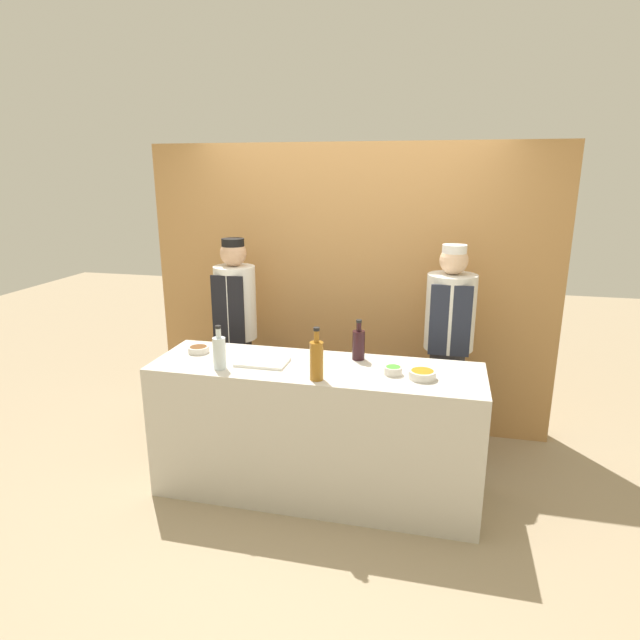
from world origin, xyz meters
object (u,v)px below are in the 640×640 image
(sauce_bowl_green, at_px, (393,370))
(sauce_bowl_orange, at_px, (422,374))
(cutting_board, at_px, (263,362))
(bottle_amber, at_px, (317,359))
(chef_left, at_px, (237,330))
(bottle_wine, at_px, (359,344))
(bottle_clear, at_px, (219,352))
(sauce_bowl_brown, at_px, (198,349))
(chef_right, at_px, (448,346))

(sauce_bowl_green, bearing_deg, sauce_bowl_orange, -8.90)
(cutting_board, bearing_deg, sauce_bowl_orange, -1.59)
(bottle_amber, height_order, chef_left, chef_left)
(sauce_bowl_green, relative_size, bottle_wine, 0.41)
(bottle_clear, xyz_separation_m, chef_left, (-0.26, 0.93, -0.14))
(bottle_clear, bearing_deg, sauce_bowl_green, 7.93)
(sauce_bowl_green, xyz_separation_m, bottle_wine, (-0.26, 0.23, 0.08))
(bottle_clear, bearing_deg, cutting_board, 33.17)
(sauce_bowl_brown, bearing_deg, chef_right, 21.05)
(sauce_bowl_brown, xyz_separation_m, bottle_amber, (0.93, -0.30, 0.11))
(cutting_board, relative_size, chef_left, 0.20)
(cutting_board, xyz_separation_m, bottle_amber, (0.42, -0.19, 0.12))
(sauce_bowl_brown, xyz_separation_m, bottle_wine, (1.13, 0.12, 0.08))
(chef_right, bearing_deg, sauce_bowl_green, -113.70)
(sauce_bowl_orange, bearing_deg, chef_right, 78.93)
(chef_left, bearing_deg, chef_right, 0.00)
(bottle_clear, distance_m, chef_left, 0.97)
(cutting_board, bearing_deg, bottle_amber, -24.90)
(sauce_bowl_brown, bearing_deg, bottle_wine, 6.13)
(sauce_bowl_green, bearing_deg, bottle_wine, 138.55)
(sauce_bowl_green, distance_m, chef_right, 0.85)
(bottle_clear, distance_m, bottle_amber, 0.66)
(cutting_board, xyz_separation_m, bottle_clear, (-0.24, -0.15, 0.10))
(bottle_clear, relative_size, chef_left, 0.17)
(bottle_amber, bearing_deg, bottle_clear, 176.52)
(bottle_clear, height_order, bottle_amber, bottle_amber)
(chef_right, bearing_deg, sauce_bowl_brown, -158.95)
(chef_right, bearing_deg, bottle_clear, -147.35)
(chef_left, bearing_deg, sauce_bowl_orange, -27.36)
(sauce_bowl_green, xyz_separation_m, chef_right, (0.34, 0.77, -0.06))
(chef_right, bearing_deg, cutting_board, -147.45)
(sauce_bowl_green, relative_size, bottle_clear, 0.39)
(bottle_amber, relative_size, chef_left, 0.20)
(sauce_bowl_green, height_order, chef_left, chef_left)
(sauce_bowl_green, height_order, bottle_clear, bottle_clear)
(bottle_amber, distance_m, chef_left, 1.34)
(sauce_bowl_orange, height_order, bottle_wine, bottle_wine)
(sauce_bowl_orange, xyz_separation_m, bottle_amber, (-0.63, -0.17, 0.10))
(sauce_bowl_green, xyz_separation_m, sauce_bowl_orange, (0.18, -0.03, 0.00))
(cutting_board, distance_m, chef_left, 0.92)
(sauce_bowl_orange, bearing_deg, sauce_bowl_brown, 174.99)
(sauce_bowl_brown, xyz_separation_m, bottle_clear, (0.28, -0.26, 0.09))
(chef_right, bearing_deg, bottle_wine, -137.84)
(sauce_bowl_green, relative_size, chef_left, 0.07)
(sauce_bowl_brown, height_order, sauce_bowl_green, sauce_bowl_green)
(sauce_bowl_orange, xyz_separation_m, chef_right, (0.16, 0.80, -0.06))
(sauce_bowl_orange, bearing_deg, chef_left, 152.64)
(chef_left, xyz_separation_m, chef_right, (1.71, 0.00, -0.01))
(sauce_bowl_orange, bearing_deg, sauce_bowl_green, 171.10)
(bottle_clear, bearing_deg, bottle_amber, -3.48)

